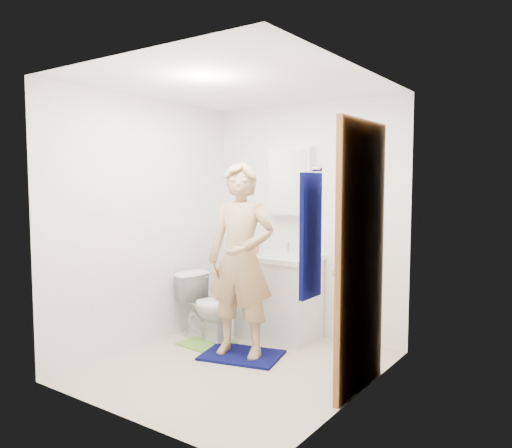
{
  "coord_description": "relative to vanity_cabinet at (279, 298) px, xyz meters",
  "views": [
    {
      "loc": [
        2.56,
        -3.35,
        1.59
      ],
      "look_at": [
        0.03,
        0.25,
        1.22
      ],
      "focal_mm": 35.0,
      "sensor_mm": 36.0,
      "label": 1
    }
  ],
  "objects": [
    {
      "name": "toothbrush_cup",
      "position": [
        0.26,
        0.1,
        0.5
      ],
      "size": [
        0.12,
        0.12,
        0.09
      ],
      "primitive_type": "imported",
      "rotation": [
        0.0,
        0.0,
        0.03
      ],
      "color": "#97469A",
      "rests_on": "countertop"
    },
    {
      "name": "floor",
      "position": [
        0.15,
        -0.91,
        -0.41
      ],
      "size": [
        2.2,
        2.4,
        0.02
      ],
      "primitive_type": "cube",
      "color": "beige",
      "rests_on": "ground"
    },
    {
      "name": "soap_dispenser",
      "position": [
        -0.27,
        -0.06,
        0.54
      ],
      "size": [
        0.08,
        0.08,
        0.17
      ],
      "primitive_type": "imported",
      "rotation": [
        0.0,
        0.0,
        0.07
      ],
      "color": "#BE7458",
      "rests_on": "countertop"
    },
    {
      "name": "medicine_cabinet",
      "position": [
        0.0,
        0.22,
        1.2
      ],
      "size": [
        0.5,
        0.12,
        0.7
      ],
      "primitive_type": "cube",
      "color": "white",
      "rests_on": "wall_back"
    },
    {
      "name": "ceiling",
      "position": [
        0.15,
        -0.91,
        2.01
      ],
      "size": [
        2.2,
        2.4,
        0.02
      ],
      "primitive_type": "cube",
      "color": "white",
      "rests_on": "ground"
    },
    {
      "name": "countertop",
      "position": [
        0.0,
        0.0,
        0.43
      ],
      "size": [
        0.79,
        0.59,
        0.05
      ],
      "primitive_type": "cube",
      "color": "white",
      "rests_on": "vanity_cabinet"
    },
    {
      "name": "bath_mat",
      "position": [
        0.04,
        -0.7,
        -0.39
      ],
      "size": [
        0.81,
        0.66,
        0.02
      ],
      "primitive_type": "cube",
      "rotation": [
        0.0,
        0.0,
        0.25
      ],
      "color": "#070A48",
      "rests_on": "floor"
    },
    {
      "name": "green_rug",
      "position": [
        -0.44,
        -0.64,
        -0.39
      ],
      "size": [
        0.5,
        0.43,
        0.02
      ],
      "primitive_type": "cube",
      "rotation": [
        0.0,
        0.0,
        -0.08
      ],
      "color": "#70A938",
      "rests_on": "floor"
    },
    {
      "name": "towel_hook",
      "position": [
        1.22,
        -1.48,
        1.27
      ],
      "size": [
        0.06,
        0.02,
        0.02
      ],
      "primitive_type": "cylinder",
      "rotation": [
        0.0,
        1.57,
        0.0
      ],
      "color": "silver",
      "rests_on": "wall_right"
    },
    {
      "name": "wall_front",
      "position": [
        0.15,
        -2.12,
        0.8
      ],
      "size": [
        2.2,
        0.02,
        2.4
      ],
      "primitive_type": "cube",
      "color": "white",
      "rests_on": "ground"
    },
    {
      "name": "door",
      "position": [
        1.22,
        -0.76,
        0.62
      ],
      "size": [
        0.05,
        0.8,
        2.05
      ],
      "primitive_type": "cube",
      "color": "#A8642E",
      "rests_on": "ground"
    },
    {
      "name": "toilet",
      "position": [
        -0.54,
        -0.47,
        -0.07
      ],
      "size": [
        0.7,
        0.45,
        0.67
      ],
      "primitive_type": "imported",
      "rotation": [
        0.0,
        0.0,
        1.44
      ],
      "color": "white",
      "rests_on": "floor"
    },
    {
      "name": "mirror_panel",
      "position": [
        0.0,
        0.16,
        1.2
      ],
      "size": [
        0.46,
        0.01,
        0.66
      ],
      "primitive_type": "cube",
      "color": "white",
      "rests_on": "wall_back"
    },
    {
      "name": "wall_back",
      "position": [
        0.15,
        0.3,
        0.8
      ],
      "size": [
        2.2,
        0.02,
        2.4
      ],
      "primitive_type": "cube",
      "color": "white",
      "rests_on": "ground"
    },
    {
      "name": "towel",
      "position": [
        1.18,
        -1.48,
        0.85
      ],
      "size": [
        0.03,
        0.24,
        0.8
      ],
      "primitive_type": "cube",
      "color": "#070A48",
      "rests_on": "wall_right"
    },
    {
      "name": "man",
      "position": [
        0.04,
        -0.7,
        0.49
      ],
      "size": [
        0.71,
        0.54,
        1.74
      ],
      "primitive_type": "imported",
      "rotation": [
        0.0,
        0.0,
        0.22
      ],
      "color": "tan",
      "rests_on": "bath_mat"
    },
    {
      "name": "faucet",
      "position": [
        0.0,
        0.18,
        0.51
      ],
      "size": [
        0.03,
        0.03,
        0.12
      ],
      "primitive_type": "cylinder",
      "color": "silver",
      "rests_on": "countertop"
    },
    {
      "name": "wall_left",
      "position": [
        -0.96,
        -0.91,
        0.8
      ],
      "size": [
        0.02,
        2.4,
        2.4
      ],
      "primitive_type": "cube",
      "color": "white",
      "rests_on": "ground"
    },
    {
      "name": "wall_right",
      "position": [
        1.26,
        -0.91,
        0.8
      ],
      "size": [
        0.02,
        2.4,
        2.4
      ],
      "primitive_type": "cube",
      "color": "white",
      "rests_on": "ground"
    },
    {
      "name": "sink_basin",
      "position": [
        0.0,
        0.0,
        0.44
      ],
      "size": [
        0.4,
        0.4,
        0.03
      ],
      "primitive_type": "cylinder",
      "color": "white",
      "rests_on": "countertop"
    },
    {
      "name": "vanity_cabinet",
      "position": [
        0.0,
        0.0,
        0.0
      ],
      "size": [
        0.75,
        0.55,
        0.8
      ],
      "primitive_type": "cube",
      "color": "white",
      "rests_on": "floor"
    },
    {
      "name": "door_knob",
      "position": [
        1.18,
        -1.08,
        0.55
      ],
      "size": [
        0.07,
        0.07,
        0.07
      ],
      "primitive_type": "sphere",
      "color": "gold",
      "rests_on": "door"
    }
  ]
}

